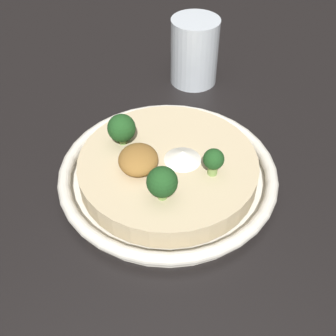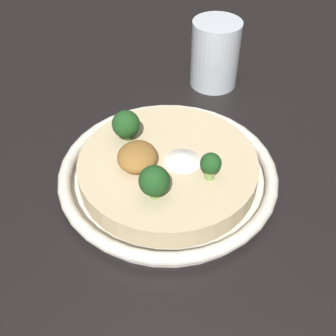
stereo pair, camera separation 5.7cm
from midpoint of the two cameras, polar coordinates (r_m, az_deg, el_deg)
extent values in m
plane|color=black|center=(0.59, -2.77, -1.86)|extent=(6.00, 6.00, 0.00)
cylinder|color=silver|center=(0.59, -2.79, -1.54)|extent=(0.28, 0.28, 0.01)
torus|color=silver|center=(0.58, -2.84, -0.63)|extent=(0.30, 0.30, 0.02)
cylinder|color=#CCB78E|center=(0.57, -2.86, -0.14)|extent=(0.24, 0.24, 0.03)
cone|color=white|center=(0.56, -0.94, 1.91)|extent=(0.05, 0.05, 0.01)
ellipsoid|color=olive|center=(0.54, -7.05, 1.00)|extent=(0.06, 0.05, 0.03)
cylinder|color=#668E47|center=(0.59, -8.98, 3.92)|extent=(0.01, 0.01, 0.02)
sphere|color=#1E4C1E|center=(0.57, -9.17, 5.24)|extent=(0.04, 0.04, 0.04)
cylinder|color=#759E4C|center=(0.51, -4.01, -3.41)|extent=(0.01, 0.01, 0.02)
sphere|color=#1E4C1E|center=(0.49, -4.11, -2.06)|extent=(0.04, 0.04, 0.04)
cylinder|color=#84A856|center=(0.53, 3.06, -0.13)|extent=(0.01, 0.01, 0.02)
sphere|color=#1E4C1E|center=(0.52, 3.12, 1.07)|extent=(0.03, 0.03, 0.03)
cylinder|color=silver|center=(0.76, 1.37, 15.45)|extent=(0.08, 0.08, 0.12)
camera|label=1|loc=(0.03, -92.87, -2.79)|focal=45.00mm
camera|label=2|loc=(0.03, 87.13, 2.79)|focal=45.00mm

